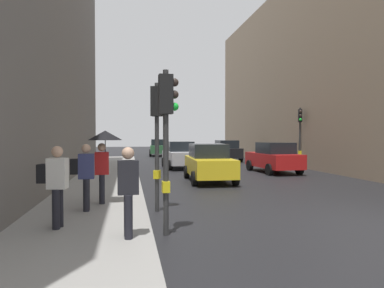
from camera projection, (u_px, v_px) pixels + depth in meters
name	position (u px, v px, depth m)	size (l,w,h in m)	color
ground_plane	(370.00, 223.00, 8.51)	(120.00, 120.00, 0.00)	black
sidewalk_kerb	(101.00, 190.00, 13.16)	(3.09, 40.00, 0.16)	gray
building_facade_right	(369.00, 74.00, 25.12)	(12.00, 34.12, 13.35)	gray
traffic_light_mid_street	(300.00, 127.00, 22.35)	(0.33, 0.45, 3.97)	#2D2D2D
traffic_light_near_left	(167.00, 122.00, 7.38)	(0.43, 0.25, 3.55)	#2D2D2D
traffic_light_near_right	(158.00, 123.00, 9.72)	(0.45, 0.34, 3.64)	#2D2D2D
car_yellow_taxi	(209.00, 163.00, 16.15)	(2.16, 4.27, 1.76)	yellow
car_dark_suv	(226.00, 151.00, 29.21)	(2.11, 4.25, 1.76)	black
car_silver_hatchback	(180.00, 155.00, 22.82)	(2.18, 4.28, 1.76)	#BCBCC1
car_red_sedan	(274.00, 157.00, 20.03)	(2.19, 4.29, 1.76)	red
car_green_estate	(159.00, 148.00, 36.76)	(2.20, 4.29, 1.76)	#2D6038
pedestrian_with_umbrella	(104.00, 146.00, 10.10)	(1.00, 1.00, 2.14)	black
pedestrian_with_black_backpack	(55.00, 182.00, 7.39)	(0.64, 0.39, 1.77)	black
pedestrian_with_grey_backpack	(85.00, 173.00, 9.10)	(0.61, 0.36, 1.77)	black
pedestrian_in_dark_coat	(128.00, 188.00, 6.70)	(0.41, 0.36, 1.77)	black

